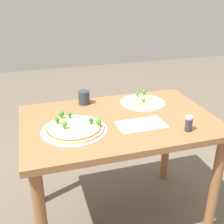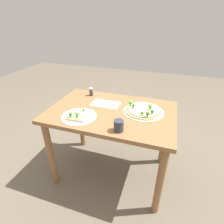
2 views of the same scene
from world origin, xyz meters
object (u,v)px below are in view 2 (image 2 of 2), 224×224
dining_table (112,121)px  drinking_cup (119,126)px  pizza_tray_slice (79,116)px  condiment_shaker (91,92)px  pizza_tray_whole (143,110)px

dining_table → drinking_cup: drinking_cup is taller
pizza_tray_slice → condiment_shaker: bearing=101.0°
pizza_tray_slice → dining_table: bearing=41.0°
dining_table → pizza_tray_whole: size_ratio=3.15×
pizza_tray_slice → drinking_cup: bearing=-13.3°
dining_table → drinking_cup: 0.36m
dining_table → pizza_tray_whole: bearing=13.4°
pizza_tray_slice → drinking_cup: size_ratio=3.34×
pizza_tray_slice → condiment_shaker: size_ratio=3.54×
dining_table → pizza_tray_whole: (0.28, 0.07, 0.13)m
pizza_tray_whole → pizza_tray_slice: (-0.50, -0.26, -0.00)m
dining_table → condiment_shaker: bearing=141.3°
condiment_shaker → drinking_cup: bearing=-49.2°
pizza_tray_whole → drinking_cup: drinking_cup is taller
condiment_shaker → dining_table: bearing=-38.7°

